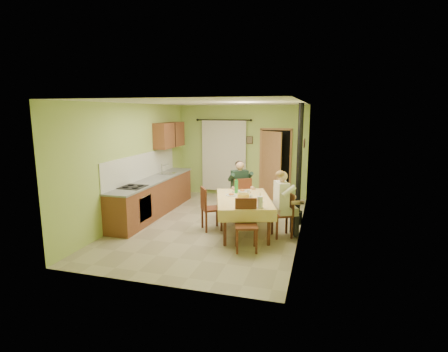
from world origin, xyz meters
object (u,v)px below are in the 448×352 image
(man_far, at_px, (240,183))
(man_right, at_px, (283,196))
(chair_far, at_px, (240,206))
(chair_right, at_px, (283,223))
(chair_left, at_px, (211,217))
(dining_table, at_px, (243,215))
(stove_flue, at_px, (298,181))
(chair_near, at_px, (246,235))

(man_far, height_order, man_right, same)
(chair_far, relative_size, chair_right, 1.09)
(chair_right, height_order, chair_left, chair_left)
(dining_table, bearing_deg, man_right, -22.69)
(dining_table, height_order, stove_flue, stove_flue)
(chair_right, xyz_separation_m, stove_flue, (0.24, 0.96, 0.74))
(dining_table, relative_size, man_right, 1.55)
(chair_near, xyz_separation_m, stove_flue, (0.82, 1.89, 0.73))
(chair_far, bearing_deg, man_far, 90.00)
(chair_near, xyz_separation_m, chair_right, (0.58, 0.93, -0.00))
(chair_near, bearing_deg, man_far, -89.73)
(man_far, height_order, stove_flue, stove_flue)
(chair_near, bearing_deg, chair_left, -59.27)
(dining_table, height_order, chair_near, chair_near)
(chair_near, distance_m, chair_left, 1.37)
(chair_near, xyz_separation_m, man_far, (-0.60, 2.03, 0.59))
(chair_near, xyz_separation_m, man_right, (0.57, 0.92, 0.59))
(chair_near, bearing_deg, chair_far, -89.85)
(chair_far, distance_m, chair_near, 2.10)
(dining_table, height_order, chair_left, chair_left)
(man_far, xyz_separation_m, man_right, (1.17, -1.11, 0.00))
(man_right, bearing_deg, chair_left, 63.90)
(chair_right, xyz_separation_m, man_far, (-1.19, 1.10, 0.59))
(chair_near, relative_size, man_right, 0.70)
(dining_table, relative_size, chair_right, 2.30)
(chair_near, distance_m, stove_flue, 2.18)
(chair_far, relative_size, stove_flue, 0.36)
(man_right, bearing_deg, dining_table, 59.24)
(stove_flue, bearing_deg, chair_right, -103.82)
(dining_table, distance_m, chair_right, 0.87)
(chair_far, bearing_deg, dining_table, -106.13)
(chair_far, height_order, man_far, man_far)
(chair_far, relative_size, chair_left, 1.05)
(dining_table, relative_size, chair_near, 2.21)
(chair_right, bearing_deg, chair_far, 21.62)
(chair_far, xyz_separation_m, chair_left, (-0.41, -1.08, -0.00))
(stove_flue, bearing_deg, man_right, -104.38)
(chair_right, relative_size, man_right, 0.67)
(man_far, distance_m, stove_flue, 1.44)
(dining_table, height_order, chair_right, chair_right)
(man_right, relative_size, stove_flue, 0.50)
(chair_right, distance_m, man_far, 1.72)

